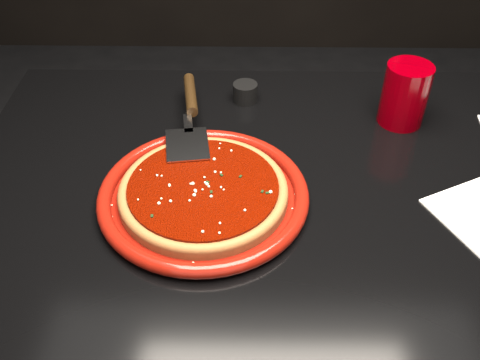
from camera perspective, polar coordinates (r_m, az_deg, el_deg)
name	(u,v)px	position (r m, az deg, el deg)	size (l,w,h in m)	color
table	(289,316)	(1.21, 5.25, -14.21)	(1.20, 0.80, 0.75)	black
plate	(204,195)	(0.89, -3.91, -1.58)	(0.35, 0.35, 0.03)	#6C0E08
pizza_crust	(203,193)	(0.88, -3.92, -1.38)	(0.28, 0.28, 0.01)	brown
pizza_crust_rim	(203,190)	(0.88, -3.94, -1.05)	(0.28, 0.28, 0.02)	brown
pizza_sauce	(203,187)	(0.88, -3.96, -0.80)	(0.25, 0.25, 0.01)	#690C00
parmesan_dusting	(203,184)	(0.87, -3.98, -0.46)	(0.24, 0.24, 0.01)	beige
basil_flecks	(203,185)	(0.87, -3.97, -0.51)	(0.22, 0.22, 0.00)	black
pizza_server	(190,116)	(1.02, -5.35, 6.86)	(0.09, 0.32, 0.02)	silver
cup	(405,94)	(1.09, 17.17, 8.71)	(0.09, 0.09, 0.12)	#7E0007
ramekin	(245,92)	(1.13, 0.56, 9.33)	(0.05, 0.05, 0.04)	black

